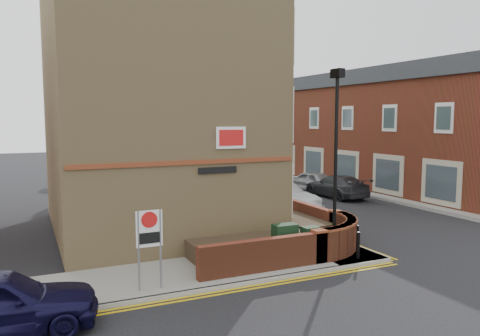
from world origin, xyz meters
name	(u,v)px	position (x,y,z in m)	size (l,w,h in m)	color
ground	(314,274)	(0.00, 0.00, 0.00)	(120.00, 120.00, 0.00)	black
pavement_corner	(191,273)	(-3.50, 1.50, 0.06)	(13.00, 3.00, 0.12)	gray
pavement_main	(199,193)	(2.00, 16.00, 0.06)	(2.00, 32.00, 0.12)	gray
pavement_far	(367,188)	(13.00, 13.00, 0.06)	(4.00, 40.00, 0.12)	gray
kerb_side	(208,289)	(-3.50, 0.00, 0.06)	(13.00, 0.15, 0.12)	gray
kerb_main_near	(213,192)	(3.00, 16.00, 0.06)	(0.15, 32.00, 0.12)	gray
kerb_main_far	(343,190)	(11.00, 13.00, 0.06)	(0.15, 40.00, 0.12)	gray
yellow_lines_side	(212,294)	(-3.50, -0.25, 0.01)	(13.00, 0.28, 0.01)	gold
yellow_lines_main	(217,193)	(3.25, 16.00, 0.01)	(0.28, 32.00, 0.01)	gold
corner_building	(154,84)	(-2.84, 8.00, 6.23)	(8.95, 10.40, 13.60)	tan
garden_wall	(275,253)	(0.00, 2.50, 0.00)	(6.80, 6.00, 1.20)	brown
lamppost	(336,161)	(1.60, 1.20, 3.34)	(0.25, 0.50, 6.30)	black
utility_cabinet_large	(285,242)	(-0.30, 1.30, 0.72)	(0.80, 0.45, 1.20)	black
utility_cabinet_small	(310,243)	(0.50, 1.00, 0.67)	(0.55, 0.40, 1.10)	black
bollard_near	(358,245)	(2.00, 0.40, 0.57)	(0.11, 0.11, 0.90)	black
bollard_far	(357,238)	(2.60, 1.20, 0.57)	(0.11, 0.11, 0.90)	black
zone_sign	(149,235)	(-5.00, 0.50, 1.64)	(0.72, 0.07, 2.20)	slate
far_terrace	(349,128)	(14.50, 17.00, 4.04)	(5.40, 30.40, 8.00)	brown
far_terrace_cream	(235,125)	(14.50, 38.00, 4.05)	(5.40, 12.40, 8.00)	beige
tree_near	(209,120)	(2.00, 14.05, 4.70)	(3.64, 3.65, 6.70)	#382B1E
tree_mid	(170,113)	(2.00, 22.05, 5.20)	(4.03, 4.03, 7.42)	#382B1E
tree_far	(145,117)	(2.00, 30.05, 4.91)	(3.81, 3.81, 7.00)	#382B1E
traffic_light_assembly	(165,143)	(2.40, 25.00, 2.78)	(0.20, 0.16, 4.20)	black
silver_car_near	(278,197)	(3.74, 8.89, 0.79)	(1.67, 4.80, 1.58)	#9FA3A6
red_car_main	(223,180)	(4.35, 17.54, 0.58)	(1.93, 4.19, 1.16)	maroon
grey_car_far	(336,186)	(9.20, 11.34, 0.68)	(1.90, 4.68, 1.36)	#292A2E
silver_car_far	(309,181)	(9.00, 14.00, 0.67)	(1.59, 3.95, 1.35)	gray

